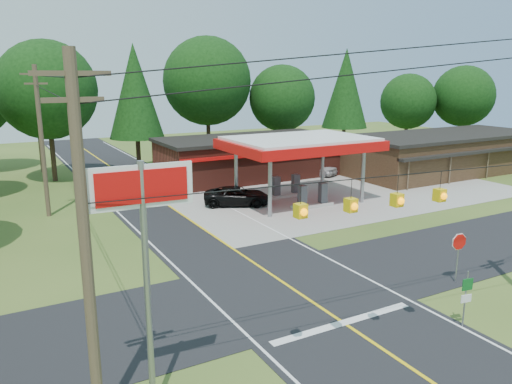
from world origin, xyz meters
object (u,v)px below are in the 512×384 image
suv_car (237,196)px  sedan_car (314,167)px  gas_canopy (300,146)px  octagonal_stop_sign (459,246)px  big_stop_sign (144,229)px

suv_car → sedan_car: sedan_car is taller
suv_car → sedan_car: size_ratio=1.05×
gas_canopy → sedan_car: gas_canopy is taller
sedan_car → octagonal_stop_sign: octagonal_stop_sign is taller
gas_canopy → sedan_car: size_ratio=2.28×
gas_canopy → big_stop_sign: bearing=-133.3°
gas_canopy → suv_car: (-4.50, 1.33, -3.59)m
sedan_car → big_stop_sign: size_ratio=0.64×
big_stop_sign → octagonal_stop_sign: bearing=7.6°
suv_car → octagonal_stop_sign: 17.56m
suv_car → sedan_car: (11.54, 6.67, 0.11)m
gas_canopy → sedan_car: 11.21m
big_stop_sign → octagonal_stop_sign: size_ratio=3.03×
sedan_car → octagonal_stop_sign: (-9.04, -24.01, 0.99)m
gas_canopy → suv_car: bearing=163.5°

